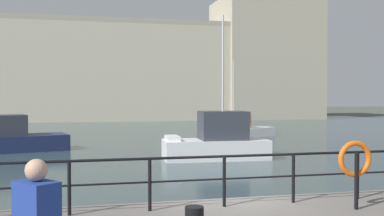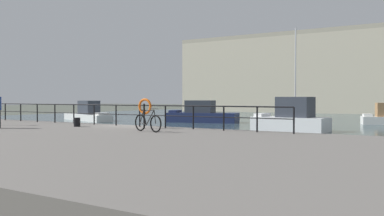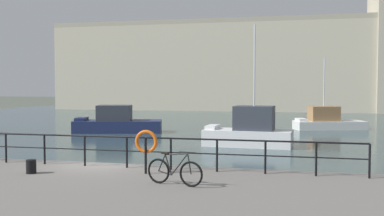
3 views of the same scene
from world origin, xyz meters
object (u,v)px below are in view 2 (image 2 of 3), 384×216
at_px(moored_cabin_cruiser, 202,114).
at_px(moored_red_daysailer, 291,118).
at_px(moored_green_narrowboat, 88,114).
at_px(mooring_bollard, 77,122).
at_px(parked_bicycle, 148,122).
at_px(life_ring_stand, 145,107).

distance_m(moored_cabin_cruiser, moored_red_daysailer, 12.99).
distance_m(moored_green_narrowboat, moored_red_daysailer, 23.79).
bearing_deg(mooring_bollard, moored_green_narrowboat, 135.26).
bearing_deg(parked_bicycle, moored_cabin_cruiser, 130.00).
bearing_deg(moored_cabin_cruiser, parked_bicycle, 101.59).
bearing_deg(moored_green_narrowboat, life_ring_stand, -18.49).
xyz_separation_m(mooring_bollard, life_ring_stand, (3.59, 0.85, 0.75)).
bearing_deg(moored_cabin_cruiser, moored_green_narrowboat, 2.70).
relative_size(moored_red_daysailer, mooring_bollard, 17.33).
bearing_deg(mooring_bollard, life_ring_stand, 13.37).
xyz_separation_m(moored_cabin_cruiser, mooring_bollard, (6.30, -22.13, 0.46)).
xyz_separation_m(moored_green_narrowboat, moored_cabin_cruiser, (12.18, 3.82, 0.09)).
relative_size(moored_red_daysailer, parked_bicycle, 4.40).
relative_size(moored_cabin_cruiser, parked_bicycle, 4.29).
relative_size(moored_green_narrowboat, parked_bicycle, 5.13).
height_order(moored_green_narrowboat, life_ring_stand, life_ring_stand).
bearing_deg(life_ring_stand, moored_green_narrowboat, 141.64).
bearing_deg(moored_red_daysailer, moored_green_narrowboat, -2.11).
relative_size(moored_red_daysailer, life_ring_stand, 5.46).
xyz_separation_m(moored_red_daysailer, life_ring_stand, (-1.62, -15.26, 1.06)).
xyz_separation_m(parked_bicycle, mooring_bollard, (-4.93, 0.62, -0.17)).
xyz_separation_m(parked_bicycle, life_ring_stand, (-1.34, 1.47, 0.59)).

